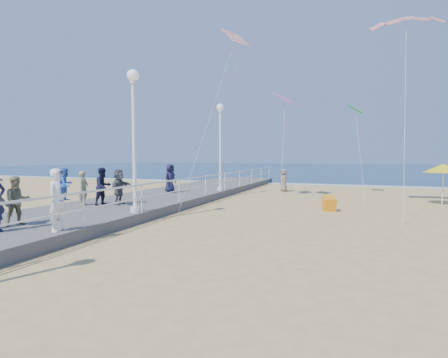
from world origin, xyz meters
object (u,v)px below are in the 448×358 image
(box_kite, at_px, (329,205))
(beach_umbrella, at_px, (443,168))
(spectator_6, at_px, (83,188))
(lamp_post_far, at_px, (220,138))
(spectator_1, at_px, (17,201))
(spectator_4, at_px, (170,178))
(lamp_post_mid, at_px, (134,125))
(woman_holding_toddler, at_px, (58,200))
(spectator_7, at_px, (103,186))
(spectator_5, at_px, (119,187))
(beach_walker_c, at_px, (284,180))
(toddler_held, at_px, (66,184))

(box_kite, bearing_deg, beach_umbrella, 19.37)
(spectator_6, bearing_deg, lamp_post_far, -34.99)
(spectator_1, xyz_separation_m, spectator_4, (-0.34, 10.12, 0.08))
(box_kite, distance_m, beach_umbrella, 6.86)
(lamp_post_mid, relative_size, box_kite, 8.87)
(spectator_6, distance_m, beach_umbrella, 17.50)
(spectator_1, bearing_deg, box_kite, -18.79)
(lamp_post_far, relative_size, box_kite, 8.87)
(spectator_4, bearing_deg, beach_umbrella, -64.58)
(spectator_1, distance_m, spectator_6, 4.38)
(box_kite, bearing_deg, woman_holding_toddler, -144.73)
(beach_umbrella, bearing_deg, spectator_7, -150.17)
(lamp_post_mid, bearing_deg, woman_holding_toddler, -90.80)
(woman_holding_toddler, xyz_separation_m, beach_umbrella, (12.07, 13.04, 0.62))
(spectator_1, distance_m, spectator_5, 4.88)
(spectator_1, bearing_deg, beach_walker_c, 9.22)
(spectator_1, bearing_deg, beach_umbrella, -21.68)
(box_kite, bearing_deg, beach_walker_c, 96.17)
(lamp_post_mid, height_order, beach_umbrella, lamp_post_mid)
(woman_holding_toddler, bearing_deg, spectator_7, 22.87)
(spectator_4, xyz_separation_m, box_kite, (8.98, -1.34, -0.93))
(spectator_4, height_order, beach_umbrella, beach_umbrella)
(woman_holding_toddler, height_order, beach_walker_c, woman_holding_toddler)
(toddler_held, relative_size, beach_walker_c, 0.58)
(woman_holding_toddler, distance_m, beach_umbrella, 17.78)
(lamp_post_far, bearing_deg, spectator_7, -107.17)
(lamp_post_mid, relative_size, spectator_5, 3.40)
(spectator_1, bearing_deg, toddler_held, -66.66)
(lamp_post_far, height_order, spectator_1, lamp_post_far)
(woman_holding_toddler, distance_m, spectator_4, 10.58)
(spectator_4, xyz_separation_m, spectator_7, (-0.16, -5.59, -0.02))
(beach_walker_c, bearing_deg, spectator_4, -68.56)
(lamp_post_far, relative_size, spectator_4, 3.20)
(spectator_1, bearing_deg, spectator_7, 32.02)
(beach_walker_c, height_order, box_kite, beach_walker_c)
(lamp_post_far, bearing_deg, spectator_1, -98.85)
(spectator_4, height_order, beach_walker_c, spectator_4)
(beach_walker_c, bearing_deg, lamp_post_far, -64.57)
(toddler_held, distance_m, spectator_5, 5.37)
(woman_holding_toddler, xyz_separation_m, spectator_4, (-2.21, 10.35, -0.05))
(spectator_4, height_order, box_kite, spectator_4)
(beach_umbrella, bearing_deg, spectator_6, -150.50)
(lamp_post_far, height_order, beach_walker_c, lamp_post_far)
(spectator_4, distance_m, spectator_7, 5.59)
(woman_holding_toddler, xyz_separation_m, spectator_7, (-2.37, 4.76, -0.07))
(toddler_held, height_order, spectator_7, toddler_held)
(toddler_held, xyz_separation_m, beach_walker_c, (3.00, 16.99, -0.91))
(lamp_post_mid, distance_m, spectator_6, 4.15)
(toddler_held, bearing_deg, spectator_7, 25.06)
(spectator_4, distance_m, spectator_5, 5.25)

